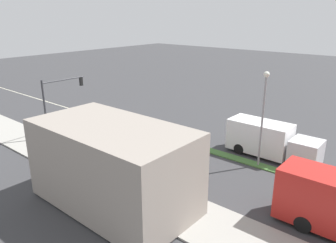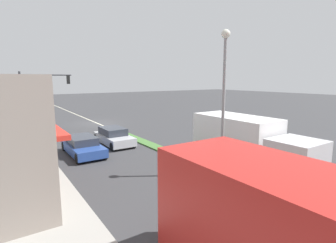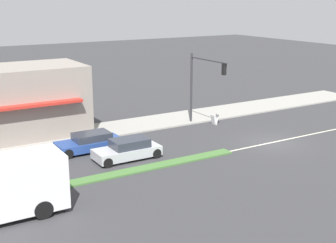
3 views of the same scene
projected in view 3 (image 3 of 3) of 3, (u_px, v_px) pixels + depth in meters
name	position (u px, v px, depth m)	size (l,w,h in m)	color
ground_plane	(15.00, 196.00, 24.31)	(160.00, 160.00, 0.00)	#38383A
lane_marking_center	(272.00, 142.00, 33.31)	(0.16, 60.00, 0.01)	beige
building_corner_store	(13.00, 102.00, 33.98)	(6.11, 10.20, 5.10)	gray
traffic_signal_main	(202.00, 78.00, 36.41)	(4.59, 0.34, 5.60)	#333338
pedestrian	(74.00, 123.00, 34.58)	(0.34, 0.34, 1.69)	#282D42
warning_aframe_sign	(215.00, 120.00, 37.87)	(0.45, 0.53, 0.84)	silver
sedan_silver	(128.00, 150.00, 29.78)	(1.86, 4.22, 1.31)	#B7BABF
coupe_blue	(90.00, 142.00, 31.38)	(1.91, 4.37, 1.23)	#284793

